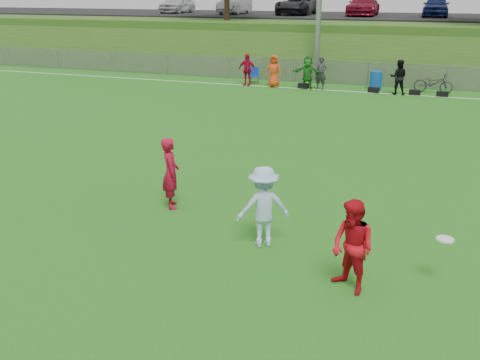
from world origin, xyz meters
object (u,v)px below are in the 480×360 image
at_px(player_blue, 263,207).
at_px(bicycle, 433,83).
at_px(player_red_left, 171,173).
at_px(frisbee, 445,239).
at_px(player_red_center, 353,247).
at_px(recycling_bin, 376,81).

distance_m(player_blue, bicycle, 19.39).
xyz_separation_m(player_red_left, frisbee, (6.09, -1.63, 0.01)).
xyz_separation_m(player_red_left, bicycle, (5.72, 17.92, -0.35)).
bearing_deg(player_red_center, recycling_bin, 131.19).
bearing_deg(player_red_center, bicycle, 123.22).
relative_size(player_red_left, bicycle, 0.90).
distance_m(recycling_bin, bicycle, 2.83).
distance_m(player_blue, frisbee, 3.45).
bearing_deg(player_red_center, frisbee, 63.99).
height_order(recycling_bin, bicycle, bicycle).
height_order(frisbee, recycling_bin, recycling_bin).
height_order(player_red_left, bicycle, player_red_left).
height_order(frisbee, bicycle, bicycle).
bearing_deg(frisbee, player_red_center, -152.37).
xyz_separation_m(player_red_left, player_blue, (2.67, -1.22, -0.02)).
bearing_deg(player_blue, player_red_center, 117.43).
distance_m(player_blue, recycling_bin, 19.14).
relative_size(frisbee, bicycle, 0.16).
bearing_deg(frisbee, bicycle, 91.06).
xyz_separation_m(player_red_center, frisbee, (1.48, 0.77, 0.03)).
relative_size(player_blue, bicycle, 0.88).
distance_m(player_red_left, player_blue, 2.93).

